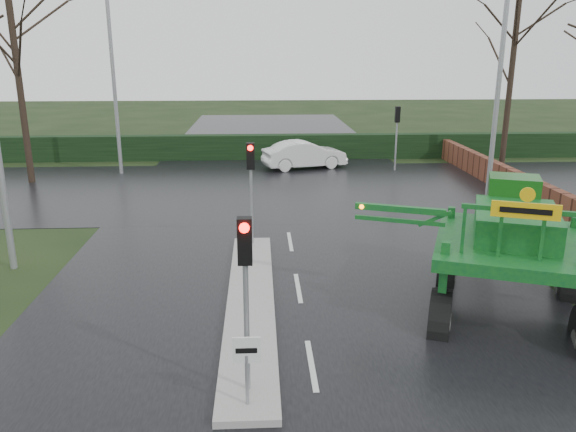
{
  "coord_description": "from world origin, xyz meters",
  "views": [
    {
      "loc": [
        -1.03,
        -10.31,
        6.24
      ],
      "look_at": [
        -0.26,
        4.33,
        2.0
      ],
      "focal_mm": 35.0,
      "sensor_mm": 36.0,
      "label": 1
    }
  ],
  "objects_px": {
    "keep_left_sign": "(247,360)",
    "street_light_left_far": "(118,59)",
    "traffic_signal_far": "(397,124)",
    "street_light_right": "(493,61)",
    "crop_sprayer": "(447,240)",
    "traffic_signal_mid": "(251,172)",
    "traffic_signal_near": "(245,268)",
    "white_sedan": "(304,168)"
  },
  "relations": [
    {
      "from": "street_light_right",
      "to": "crop_sprayer",
      "type": "bearing_deg",
      "value": -115.73
    },
    {
      "from": "traffic_signal_mid",
      "to": "traffic_signal_far",
      "type": "xyz_separation_m",
      "value": [
        7.8,
        12.52,
        0.0
      ]
    },
    {
      "from": "crop_sprayer",
      "to": "white_sedan",
      "type": "bearing_deg",
      "value": 116.31
    },
    {
      "from": "street_light_left_far",
      "to": "traffic_signal_mid",
      "type": "bearing_deg",
      "value": -61.14
    },
    {
      "from": "keep_left_sign",
      "to": "street_light_left_far",
      "type": "distance_m",
      "value": 23.11
    },
    {
      "from": "traffic_signal_near",
      "to": "traffic_signal_far",
      "type": "xyz_separation_m",
      "value": [
        7.8,
        21.02,
        0.0
      ]
    },
    {
      "from": "traffic_signal_far",
      "to": "white_sedan",
      "type": "distance_m",
      "value": 5.67
    },
    {
      "from": "traffic_signal_near",
      "to": "street_light_left_far",
      "type": "bearing_deg",
      "value": 108.17
    },
    {
      "from": "keep_left_sign",
      "to": "street_light_right",
      "type": "relative_size",
      "value": 0.14
    },
    {
      "from": "street_light_right",
      "to": "keep_left_sign",
      "type": "bearing_deg",
      "value": -125.12
    },
    {
      "from": "traffic_signal_far",
      "to": "crop_sprayer",
      "type": "relative_size",
      "value": 0.47
    },
    {
      "from": "street_light_left_far",
      "to": "white_sedan",
      "type": "xyz_separation_m",
      "value": [
        9.73,
        0.93,
        -5.99
      ]
    },
    {
      "from": "traffic_signal_far",
      "to": "traffic_signal_near",
      "type": "bearing_deg",
      "value": 69.64
    },
    {
      "from": "street_light_left_far",
      "to": "traffic_signal_near",
      "type": "bearing_deg",
      "value": -71.83
    },
    {
      "from": "traffic_signal_near",
      "to": "traffic_signal_mid",
      "type": "distance_m",
      "value": 8.5
    },
    {
      "from": "keep_left_sign",
      "to": "street_light_left_far",
      "type": "xyz_separation_m",
      "value": [
        -6.89,
        21.5,
        4.93
      ]
    },
    {
      "from": "white_sedan",
      "to": "traffic_signal_mid",
      "type": "bearing_deg",
      "value": 152.35
    },
    {
      "from": "street_light_right",
      "to": "white_sedan",
      "type": "distance_m",
      "value": 12.65
    },
    {
      "from": "street_light_right",
      "to": "crop_sprayer",
      "type": "relative_size",
      "value": 1.35
    },
    {
      "from": "street_light_left_far",
      "to": "white_sedan",
      "type": "bearing_deg",
      "value": 5.48
    },
    {
      "from": "keep_left_sign",
      "to": "street_light_right",
      "type": "bearing_deg",
      "value": 54.88
    },
    {
      "from": "traffic_signal_mid",
      "to": "crop_sprayer",
      "type": "bearing_deg",
      "value": -50.72
    },
    {
      "from": "keep_left_sign",
      "to": "street_light_left_far",
      "type": "relative_size",
      "value": 0.14
    },
    {
      "from": "street_light_right",
      "to": "crop_sprayer",
      "type": "height_order",
      "value": "street_light_right"
    },
    {
      "from": "traffic_signal_far",
      "to": "crop_sprayer",
      "type": "height_order",
      "value": "crop_sprayer"
    },
    {
      "from": "traffic_signal_mid",
      "to": "white_sedan",
      "type": "distance_m",
      "value": 13.98
    },
    {
      "from": "keep_left_sign",
      "to": "traffic_signal_mid",
      "type": "relative_size",
      "value": 0.38
    },
    {
      "from": "crop_sprayer",
      "to": "traffic_signal_near",
      "type": "bearing_deg",
      "value": -127.09
    },
    {
      "from": "street_light_left_far",
      "to": "crop_sprayer",
      "type": "distance_m",
      "value": 21.83
    },
    {
      "from": "traffic_signal_far",
      "to": "street_light_right",
      "type": "xyz_separation_m",
      "value": [
        1.69,
        -8.01,
        3.4
      ]
    },
    {
      "from": "traffic_signal_mid",
      "to": "white_sedan",
      "type": "relative_size",
      "value": 0.75
    },
    {
      "from": "traffic_signal_mid",
      "to": "street_light_left_far",
      "type": "bearing_deg",
      "value": 118.86
    },
    {
      "from": "traffic_signal_near",
      "to": "street_light_right",
      "type": "height_order",
      "value": "street_light_right"
    },
    {
      "from": "traffic_signal_far",
      "to": "street_light_left_far",
      "type": "distance_m",
      "value": 15.08
    },
    {
      "from": "traffic_signal_near",
      "to": "crop_sprayer",
      "type": "xyz_separation_m",
      "value": [
        4.61,
        2.87,
        -0.5
      ]
    },
    {
      "from": "crop_sprayer",
      "to": "street_light_left_far",
      "type": "bearing_deg",
      "value": 143.39
    },
    {
      "from": "traffic_signal_mid",
      "to": "white_sedan",
      "type": "xyz_separation_m",
      "value": [
        2.84,
        13.44,
        -2.59
      ]
    },
    {
      "from": "traffic_signal_near",
      "to": "traffic_signal_mid",
      "type": "height_order",
      "value": "same"
    },
    {
      "from": "street_light_right",
      "to": "street_light_left_far",
      "type": "distance_m",
      "value": 18.24
    },
    {
      "from": "traffic_signal_mid",
      "to": "white_sedan",
      "type": "bearing_deg",
      "value": 78.08
    },
    {
      "from": "traffic_signal_near",
      "to": "white_sedan",
      "type": "distance_m",
      "value": 22.28
    },
    {
      "from": "keep_left_sign",
      "to": "crop_sprayer",
      "type": "distance_m",
      "value": 5.79
    }
  ]
}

